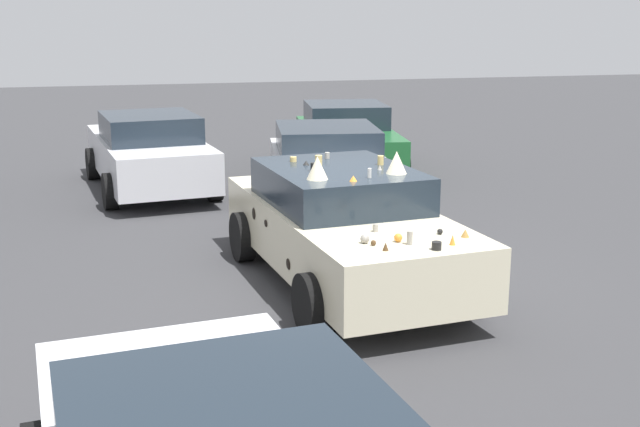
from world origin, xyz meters
TOP-DOWN VIEW (x-y plane):
  - ground_plane at (0.00, 0.00)m, footprint 60.00×60.00m
  - art_car_decorated at (0.04, 0.00)m, footprint 4.53×2.33m
  - parked_sedan_row_back_far at (6.11, 1.98)m, footprint 4.63×2.39m
  - parked_sedan_row_back_center at (7.08, -2.13)m, footprint 4.35×2.41m
  - parked_sedan_near_left at (4.00, -0.89)m, footprint 4.16×2.51m

SIDE VIEW (x-z plane):
  - ground_plane at x=0.00m, z-range 0.00..0.00m
  - parked_sedan_row_back_center at x=7.08m, z-range 0.00..1.38m
  - parked_sedan_near_left at x=4.00m, z-range 0.02..1.36m
  - parked_sedan_row_back_far at x=6.11m, z-range 0.00..1.44m
  - art_car_decorated at x=0.04m, z-range -0.10..1.56m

